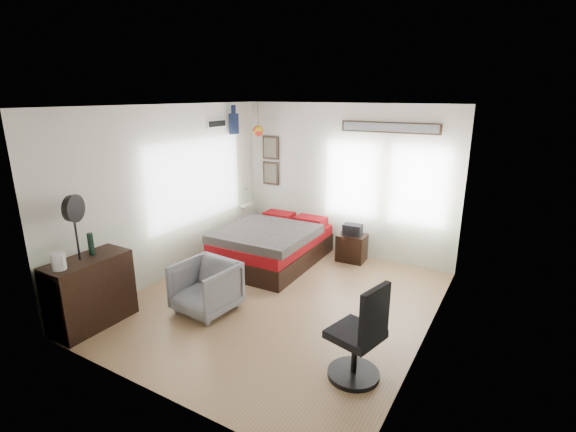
% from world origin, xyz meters
% --- Properties ---
extents(ground_plane, '(4.00, 4.50, 0.01)m').
position_xyz_m(ground_plane, '(0.00, 0.00, -0.01)').
color(ground_plane, '#8A6A49').
extents(room_shell, '(4.02, 4.52, 2.71)m').
position_xyz_m(room_shell, '(-0.08, 0.19, 1.61)').
color(room_shell, beige).
rests_on(room_shell, ground_plane).
extents(wall_decor, '(3.55, 1.32, 1.44)m').
position_xyz_m(wall_decor, '(-1.10, 1.96, 2.10)').
color(wall_decor, '#2E2017').
rests_on(wall_decor, room_shell).
extents(bed, '(1.52, 2.07, 0.65)m').
position_xyz_m(bed, '(-0.87, 1.18, 0.32)').
color(bed, black).
rests_on(bed, ground_plane).
extents(dresser, '(0.48, 1.00, 0.90)m').
position_xyz_m(dresser, '(-1.74, -1.72, 0.45)').
color(dresser, black).
rests_on(dresser, ground_plane).
extents(armchair, '(0.80, 0.82, 0.69)m').
position_xyz_m(armchair, '(-0.72, -0.73, 0.35)').
color(armchair, gray).
rests_on(armchair, ground_plane).
extents(nightstand, '(0.50, 0.40, 0.48)m').
position_xyz_m(nightstand, '(0.30, 1.94, 0.24)').
color(nightstand, black).
rests_on(nightstand, ground_plane).
extents(task_chair, '(0.58, 0.58, 1.08)m').
position_xyz_m(task_chair, '(1.58, -1.04, 0.44)').
color(task_chair, black).
rests_on(task_chair, ground_plane).
extents(kettle, '(0.18, 0.16, 0.21)m').
position_xyz_m(kettle, '(-1.70, -2.08, 1.00)').
color(kettle, silver).
rests_on(kettle, dresser).
extents(bottle, '(0.07, 0.07, 0.28)m').
position_xyz_m(bottle, '(-1.79, -1.60, 1.04)').
color(bottle, black).
rests_on(bottle, dresser).
extents(stand_fan, '(0.20, 0.32, 0.82)m').
position_xyz_m(stand_fan, '(-1.75, -1.78, 1.53)').
color(stand_fan, black).
rests_on(stand_fan, dresser).
extents(black_bag, '(0.34, 0.23, 0.19)m').
position_xyz_m(black_bag, '(0.30, 1.94, 0.57)').
color(black_bag, black).
rests_on(black_bag, nightstand).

